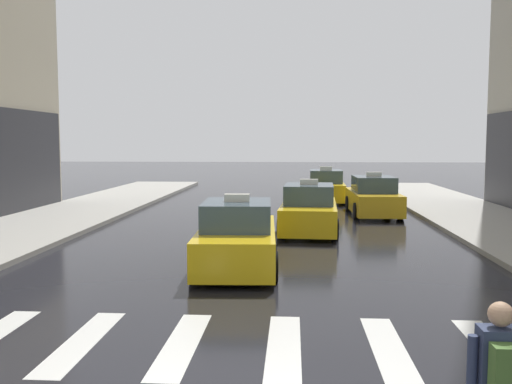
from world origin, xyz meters
name	(u,v)px	position (x,y,z in m)	size (l,w,h in m)	color
crosswalk_markings	(233,345)	(0.00, 3.00, 0.00)	(11.30, 2.80, 0.01)	silver
taxi_lead	(237,238)	(-0.44, 8.18, 0.72)	(2.08, 4.61, 1.80)	yellow
taxi_second	(309,211)	(1.44, 13.68, 0.72)	(2.11, 4.62, 1.80)	yellow
taxi_third	(373,198)	(4.24, 18.27, 0.72)	(1.99, 4.57, 1.80)	gold
taxi_fourth	(326,187)	(2.58, 23.51, 0.72)	(2.02, 4.58, 1.80)	yellow
pedestrian_with_backpack	(500,379)	(2.71, -0.23, 0.97)	(0.55, 0.43, 1.65)	#473D33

